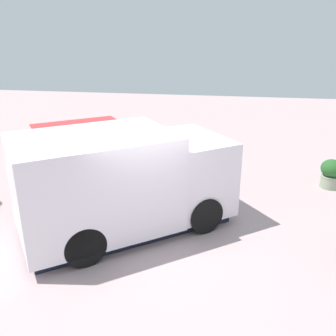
% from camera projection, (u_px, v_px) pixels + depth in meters
% --- Properties ---
extents(ground_plane, '(40.00, 40.00, 0.00)m').
position_uv_depth(ground_plane, '(146.00, 239.00, 8.29)').
color(ground_plane, '#B79E9F').
extents(food_truck, '(5.19, 4.70, 2.37)m').
position_uv_depth(food_truck, '(123.00, 183.00, 8.39)').
color(food_truck, white).
rests_on(food_truck, ground_plane).
extents(planter_flowering_near, '(0.62, 0.62, 0.88)m').
position_uv_depth(planter_flowering_near, '(331.00, 173.00, 10.89)').
color(planter_flowering_near, '#92A082').
rests_on(planter_flowering_near, ground_plane).
extents(planter_flowering_side, '(0.43, 0.43, 0.70)m').
position_uv_depth(planter_flowering_side, '(38.00, 153.00, 12.92)').
color(planter_flowering_side, gray).
rests_on(planter_flowering_side, ground_plane).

